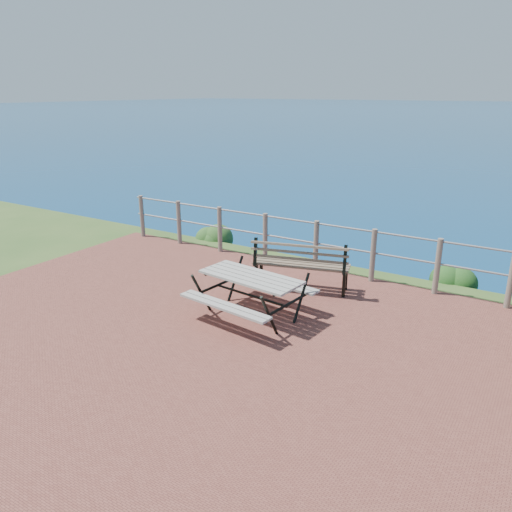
# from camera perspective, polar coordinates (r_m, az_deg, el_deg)

# --- Properties ---
(ground) EXTENTS (10.00, 7.00, 0.12)m
(ground) POSITION_cam_1_polar(r_m,az_deg,el_deg) (7.31, -4.61, -9.43)
(ground) COLOR brown
(ground) RESTS_ON ground
(safety_railing) EXTENTS (9.40, 0.10, 1.00)m
(safety_railing) POSITION_cam_1_polar(r_m,az_deg,el_deg) (9.79, 6.88, 1.47)
(safety_railing) COLOR #6B5B4C
(safety_railing) RESTS_ON ground
(picnic_table) EXTENTS (1.67, 1.39, 0.68)m
(picnic_table) POSITION_cam_1_polar(r_m,az_deg,el_deg) (7.76, -0.60, -4.08)
(picnic_table) COLOR gray
(picnic_table) RESTS_ON ground
(park_bench) EXTENTS (1.74, 0.85, 0.95)m
(park_bench) POSITION_cam_1_polar(r_m,az_deg,el_deg) (8.80, 5.23, -0.07)
(park_bench) COLOR brown
(park_bench) RESTS_ON ground
(shrub_lip_west) EXTENTS (0.80, 0.80, 0.55)m
(shrub_lip_west) POSITION_cam_1_polar(r_m,az_deg,el_deg) (12.19, -5.14, 2.14)
(shrub_lip_west) COLOR #28511E
(shrub_lip_west) RESTS_ON ground
(shrub_lip_east) EXTENTS (0.69, 0.69, 0.40)m
(shrub_lip_east) POSITION_cam_1_polar(r_m,az_deg,el_deg) (10.13, 21.61, -2.57)
(shrub_lip_east) COLOR #164819
(shrub_lip_east) RESTS_ON ground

